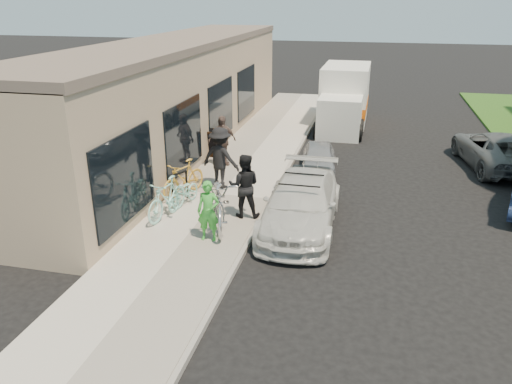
{
  "coord_description": "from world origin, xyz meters",
  "views": [
    {
      "loc": [
        2.27,
        -10.41,
        5.76
      ],
      "look_at": [
        -0.47,
        1.2,
        1.05
      ],
      "focal_mm": 35.0,
      "sensor_mm": 36.0,
      "label": 1
    }
  ],
  "objects_px": {
    "sedan_silver": "(319,157)",
    "far_car_gray": "(496,150)",
    "woman_rider": "(208,211)",
    "bystander_a": "(220,158)",
    "man_standing": "(244,186)",
    "moving_truck": "(344,100)",
    "cruiser_bike_c": "(183,178)",
    "cruiser_bike_b": "(184,193)",
    "bystander_b": "(222,141)",
    "bike_rack": "(180,184)",
    "cruiser_bike_a": "(167,198)",
    "sandwich_board": "(215,144)",
    "sedan_white": "(301,204)",
    "tandem_bike": "(219,201)"
  },
  "relations": [
    {
      "from": "cruiser_bike_a",
      "to": "cruiser_bike_b",
      "type": "distance_m",
      "value": 0.81
    },
    {
      "from": "sedan_silver",
      "to": "far_car_gray",
      "type": "xyz_separation_m",
      "value": [
        6.11,
        1.89,
        0.15
      ]
    },
    {
      "from": "sedan_white",
      "to": "sandwich_board",
      "type": "bearing_deg",
      "value": 127.86
    },
    {
      "from": "bike_rack",
      "to": "sandwich_board",
      "type": "relative_size",
      "value": 0.87
    },
    {
      "from": "man_standing",
      "to": "cruiser_bike_b",
      "type": "distance_m",
      "value": 1.93
    },
    {
      "from": "sedan_silver",
      "to": "far_car_gray",
      "type": "relative_size",
      "value": 0.62
    },
    {
      "from": "moving_truck",
      "to": "man_standing",
      "type": "bearing_deg",
      "value": -98.46
    },
    {
      "from": "cruiser_bike_b",
      "to": "bystander_b",
      "type": "xyz_separation_m",
      "value": [
        -0.02,
        3.82,
        0.48
      ]
    },
    {
      "from": "bike_rack",
      "to": "bystander_b",
      "type": "bearing_deg",
      "value": 86.11
    },
    {
      "from": "bystander_b",
      "to": "man_standing",
      "type": "bearing_deg",
      "value": -104.24
    },
    {
      "from": "bike_rack",
      "to": "cruiser_bike_c",
      "type": "distance_m",
      "value": 0.42
    },
    {
      "from": "sedan_silver",
      "to": "man_standing",
      "type": "height_order",
      "value": "man_standing"
    },
    {
      "from": "cruiser_bike_a",
      "to": "sandwich_board",
      "type": "bearing_deg",
      "value": 104.56
    },
    {
      "from": "far_car_gray",
      "to": "bystander_b",
      "type": "height_order",
      "value": "bystander_b"
    },
    {
      "from": "bystander_b",
      "to": "bystander_a",
      "type": "bearing_deg",
      "value": -112.98
    },
    {
      "from": "sedan_white",
      "to": "cruiser_bike_a",
      "type": "bearing_deg",
      "value": -172.82
    },
    {
      "from": "sedan_silver",
      "to": "sandwich_board",
      "type": "bearing_deg",
      "value": 170.41
    },
    {
      "from": "bystander_b",
      "to": "woman_rider",
      "type": "bearing_deg",
      "value": -115.08
    },
    {
      "from": "bystander_b",
      "to": "cruiser_bike_c",
      "type": "bearing_deg",
      "value": -133.95
    },
    {
      "from": "moving_truck",
      "to": "far_car_gray",
      "type": "relative_size",
      "value": 1.21
    },
    {
      "from": "cruiser_bike_a",
      "to": "sedan_silver",
      "type": "bearing_deg",
      "value": 66.62
    },
    {
      "from": "bike_rack",
      "to": "bystander_a",
      "type": "height_order",
      "value": "bystander_a"
    },
    {
      "from": "sandwich_board",
      "to": "cruiser_bike_b",
      "type": "relative_size",
      "value": 0.66
    },
    {
      "from": "sedan_silver",
      "to": "woman_rider",
      "type": "bearing_deg",
      "value": -113.38
    },
    {
      "from": "moving_truck",
      "to": "cruiser_bike_c",
      "type": "height_order",
      "value": "moving_truck"
    },
    {
      "from": "sandwich_board",
      "to": "man_standing",
      "type": "height_order",
      "value": "man_standing"
    },
    {
      "from": "sedan_silver",
      "to": "tandem_bike",
      "type": "distance_m",
      "value": 5.7
    },
    {
      "from": "cruiser_bike_a",
      "to": "cruiser_bike_c",
      "type": "height_order",
      "value": "cruiser_bike_a"
    },
    {
      "from": "sedan_silver",
      "to": "cruiser_bike_b",
      "type": "bearing_deg",
      "value": -133.0
    },
    {
      "from": "woman_rider",
      "to": "bystander_a",
      "type": "height_order",
      "value": "bystander_a"
    },
    {
      "from": "far_car_gray",
      "to": "bystander_a",
      "type": "height_order",
      "value": "bystander_a"
    },
    {
      "from": "far_car_gray",
      "to": "man_standing",
      "type": "relative_size",
      "value": 2.62
    },
    {
      "from": "cruiser_bike_c",
      "to": "bystander_b",
      "type": "relative_size",
      "value": 1.01
    },
    {
      "from": "sedan_silver",
      "to": "bystander_a",
      "type": "relative_size",
      "value": 1.49
    },
    {
      "from": "moving_truck",
      "to": "bystander_a",
      "type": "xyz_separation_m",
      "value": [
        -3.1,
        -9.62,
        -0.1
      ]
    },
    {
      "from": "moving_truck",
      "to": "bike_rack",
      "type": "bearing_deg",
      "value": -109.26
    },
    {
      "from": "woman_rider",
      "to": "cruiser_bike_b",
      "type": "height_order",
      "value": "woman_rider"
    },
    {
      "from": "woman_rider",
      "to": "cruiser_bike_b",
      "type": "bearing_deg",
      "value": 122.37
    },
    {
      "from": "man_standing",
      "to": "far_car_gray",
      "type": "bearing_deg",
      "value": -148.53
    },
    {
      "from": "cruiser_bike_a",
      "to": "cruiser_bike_b",
      "type": "height_order",
      "value": "cruiser_bike_a"
    },
    {
      "from": "sandwich_board",
      "to": "cruiser_bike_c",
      "type": "bearing_deg",
      "value": -79.61
    },
    {
      "from": "moving_truck",
      "to": "tandem_bike",
      "type": "bearing_deg",
      "value": -100.27
    },
    {
      "from": "bike_rack",
      "to": "sedan_white",
      "type": "bearing_deg",
      "value": -9.97
    },
    {
      "from": "sandwich_board",
      "to": "sedan_silver",
      "type": "relative_size",
      "value": 0.35
    },
    {
      "from": "bystander_a",
      "to": "cruiser_bike_c",
      "type": "bearing_deg",
      "value": 60.22
    },
    {
      "from": "sandwich_board",
      "to": "sedan_white",
      "type": "relative_size",
      "value": 0.22
    },
    {
      "from": "sedan_silver",
      "to": "bike_rack",
      "type": "bearing_deg",
      "value": -137.46
    },
    {
      "from": "moving_truck",
      "to": "woman_rider",
      "type": "relative_size",
      "value": 3.68
    },
    {
      "from": "man_standing",
      "to": "cruiser_bike_c",
      "type": "bearing_deg",
      "value": -35.47
    },
    {
      "from": "sandwich_board",
      "to": "sedan_white",
      "type": "distance_m",
      "value": 6.31
    }
  ]
}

